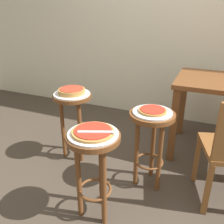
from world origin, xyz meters
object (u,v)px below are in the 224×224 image
object	(u,v)px
stool_leftside	(73,113)
serving_plate_leftside	(72,94)
pizza_foreground	(93,132)
stool_middle	(151,134)
serving_plate_foreground	(93,134)
pizza_middle	(153,110)
pizza_server_knife	(96,132)
serving_plate_middle	(152,112)
pizza_leftside	(72,91)
stool_foreground	(94,159)

from	to	relation	value
stool_leftside	serving_plate_leftside	xyz separation A→B (m)	(0.00, 0.00, 0.18)
pizza_foreground	stool_middle	xyz separation A→B (m)	(0.26, 0.46, -0.20)
serving_plate_foreground	stool_middle	size ratio (longest dim) A/B	0.50
serving_plate_foreground	pizza_middle	world-z (taller)	pizza_middle
pizza_foreground	stool_middle	size ratio (longest dim) A/B	0.41
pizza_server_knife	serving_plate_middle	bearing A→B (deg)	42.68
stool_middle	serving_plate_leftside	distance (m)	0.79
stool_middle	pizza_middle	world-z (taller)	pizza_middle
stool_leftside	pizza_leftside	bearing A→B (deg)	0.00
stool_foreground	serving_plate_foreground	world-z (taller)	serving_plate_foreground
pizza_foreground	stool_leftside	size ratio (longest dim) A/B	0.41
pizza_foreground	serving_plate_middle	size ratio (longest dim) A/B	0.89
serving_plate_middle	pizza_middle	world-z (taller)	pizza_middle
pizza_foreground	pizza_leftside	world-z (taller)	pizza_leftside
stool_middle	serving_plate_middle	distance (m)	0.18
stool_leftside	serving_plate_leftside	world-z (taller)	serving_plate_leftside
serving_plate_middle	stool_leftside	bearing A→B (deg)	171.17
pizza_middle	stool_leftside	xyz separation A→B (m)	(-0.76, 0.12, -0.20)
stool_leftside	pizza_foreground	bearing A→B (deg)	-48.99
stool_middle	serving_plate_foreground	bearing A→B (deg)	-118.86
stool_foreground	serving_plate_foreground	bearing A→B (deg)	90.00
stool_foreground	serving_plate_middle	distance (m)	0.56
serving_plate_middle	stool_leftside	xyz separation A→B (m)	(-0.76, 0.12, -0.18)
pizza_foreground	pizza_middle	bearing A→B (deg)	61.14
pizza_foreground	serving_plate_middle	distance (m)	0.53
serving_plate_foreground	serving_plate_middle	size ratio (longest dim) A/B	1.08
pizza_foreground	pizza_leftside	xyz separation A→B (m)	(-0.51, 0.58, 0.01)
serving_plate_leftside	stool_leftside	bearing A→B (deg)	0.00
pizza_leftside	serving_plate_leftside	bearing A→B (deg)	0.00
pizza_foreground	serving_plate_leftside	xyz separation A→B (m)	(-0.51, 0.58, -0.02)
stool_middle	pizza_middle	size ratio (longest dim) A/B	3.06
stool_leftside	serving_plate_leftside	distance (m)	0.18
pizza_foreground	pizza_server_knife	size ratio (longest dim) A/B	1.20
serving_plate_foreground	pizza_middle	size ratio (longest dim) A/B	1.53
stool_leftside	serving_plate_leftside	bearing A→B (deg)	0.00
pizza_foreground	pizza_leftside	size ratio (longest dim) A/B	1.12
stool_foreground	serving_plate_foreground	size ratio (longest dim) A/B	2.01
stool_foreground	stool_leftside	distance (m)	0.77
pizza_leftside	pizza_foreground	bearing A→B (deg)	-48.99
serving_plate_middle	pizza_server_knife	world-z (taller)	pizza_server_knife
stool_middle	pizza_server_knife	xyz separation A→B (m)	(-0.23, -0.48, 0.21)
stool_leftside	pizza_leftside	distance (m)	0.21
stool_foreground	pizza_middle	distance (m)	0.56
stool_middle	stool_foreground	bearing A→B (deg)	-118.86
stool_foreground	serving_plate_middle	world-z (taller)	serving_plate_middle
serving_plate_foreground	pizza_server_knife	bearing A→B (deg)	-33.69
stool_leftside	pizza_leftside	world-z (taller)	pizza_leftside
serving_plate_leftside	pizza_server_knife	xyz separation A→B (m)	(0.54, -0.60, 0.03)
stool_middle	serving_plate_leftside	world-z (taller)	serving_plate_leftside
pizza_leftside	pizza_server_knife	distance (m)	0.81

